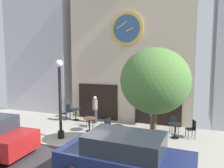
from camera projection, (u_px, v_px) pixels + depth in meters
name	position (u px, v px, depth m)	size (l,w,h in m)	color
ground_plane	(69.00, 155.00, 9.00)	(25.15, 11.14, 0.13)	#9E998E
clock_building	(133.00, 30.00, 14.53)	(7.86, 4.14, 11.42)	beige
neighbor_building_left	(46.00, 14.00, 17.24)	(5.30, 3.43, 14.95)	#B2B2BC
street_lamp	(60.00, 99.00, 10.70)	(0.36, 0.36, 3.88)	black
street_tree	(155.00, 81.00, 8.67)	(2.78, 2.50, 4.37)	brown
cafe_table_rightmost	(76.00, 112.00, 14.12)	(0.70, 0.70, 0.73)	black
cafe_table_center	(89.00, 122.00, 11.88)	(0.70, 0.70, 0.75)	black
cafe_table_near_curb	(117.00, 131.00, 10.44)	(0.69, 0.69, 0.74)	black
cafe_table_center_right	(175.00, 128.00, 10.86)	(0.65, 0.65, 0.74)	black
cafe_chair_by_entrance	(109.00, 126.00, 11.21)	(0.56, 0.56, 0.90)	black
cafe_chair_near_lamp	(174.00, 123.00, 11.63)	(0.53, 0.53, 0.90)	black
cafe_chair_corner	(62.00, 112.00, 14.06)	(0.53, 0.53, 0.90)	black
cafe_chair_near_tree	(192.00, 128.00, 10.87)	(0.53, 0.53, 0.90)	black
cafe_chair_under_awning	(69.00, 110.00, 14.73)	(0.49, 0.49, 0.90)	black
cafe_chair_facing_wall	(91.00, 118.00, 12.72)	(0.46, 0.46, 0.90)	black
pedestrian_grey	(95.00, 109.00, 13.47)	(0.44, 0.44, 1.67)	#2D2D38
pedestrian_blue	(153.00, 116.00, 11.80)	(0.41, 0.41, 1.67)	#2D2D38
parked_car_navy	(125.00, 158.00, 6.97)	(4.37, 2.15, 1.55)	navy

